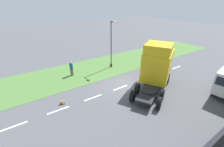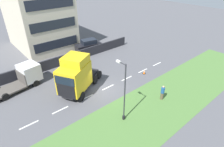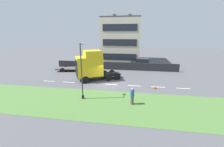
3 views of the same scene
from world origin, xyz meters
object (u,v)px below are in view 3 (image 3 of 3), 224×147
lorry_cab (91,66)px  pedestrian (132,96)px  parked_car (142,64)px  flatbed_truck (80,64)px  traffic_cone_lead (155,87)px  lamp_post (82,73)px

lorry_cab → pedestrian: bearing=-167.8°
parked_car → pedestrian: 16.46m
flatbed_truck → pedestrian: flatbed_truck is taller
parked_car → flatbed_truck: bearing=117.0°
lorry_cab → traffic_cone_lead: lorry_cab is taller
lamp_post → traffic_cone_lead: lamp_post is taller
lamp_post → pedestrian: lamp_post is taller
lamp_post → pedestrian: bearing=-96.1°
flatbed_truck → traffic_cone_lead: 15.19m
parked_car → pedestrian: (-16.39, 1.43, -0.16)m
flatbed_truck → parked_car: (3.80, -11.74, -0.37)m
flatbed_truck → traffic_cone_lead: size_ratio=10.97×
lamp_post → traffic_cone_lead: size_ratio=10.38×
parked_car → pedestrian: parked_car is taller
flatbed_truck → lamp_post: size_ratio=1.06×
lamp_post → lorry_cab: bearing=9.1°
flatbed_truck → parked_car: bearing=98.8°
parked_car → pedestrian: bearing=-175.9°
lorry_cab → flatbed_truck: bearing=5.9°
parked_car → traffic_cone_lead: bearing=-164.1°
lorry_cab → pedestrian: (-7.22, -6.46, -1.42)m
lorry_cab → lamp_post: bearing=159.5°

